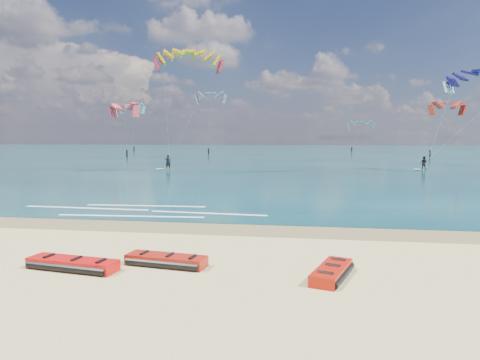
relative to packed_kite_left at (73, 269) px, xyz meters
name	(u,v)px	position (x,y,z in m)	size (l,w,h in m)	color
ground	(248,167)	(-0.61, 43.06, 0.00)	(320.00, 320.00, 0.00)	tan
wet_sand_strip	(135,226)	(-0.61, 6.06, 0.00)	(320.00, 2.40, 0.01)	brown
sea	(279,151)	(-0.61, 107.06, 0.02)	(320.00, 200.00, 0.04)	#092B32
packed_kite_left	(73,269)	(0.00, 0.00, 0.00)	(2.92, 1.02, 0.37)	red
packed_kite_mid	(166,265)	(2.56, 0.77, 0.00)	(2.62, 1.02, 0.37)	#A6180B
packed_kite_right	(332,278)	(7.37, 0.37, 0.00)	(2.27, 1.00, 0.36)	#BB1708
kitesurfer_main	(178,105)	(-7.35, 35.08, 7.38)	(10.12, 6.81, 14.10)	yellow
kitesurfer_far	(454,113)	(23.01, 40.05, 6.54)	(10.68, 6.24, 12.38)	gold
shoreline_foam	(139,210)	(-1.85, 9.61, 0.05)	(13.38, 3.65, 0.01)	white
distant_kites	(239,130)	(-7.57, 79.83, 5.41)	(75.12, 35.40, 12.95)	red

